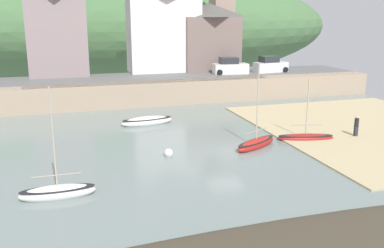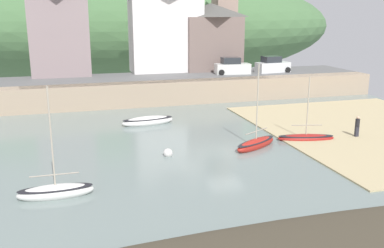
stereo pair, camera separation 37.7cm
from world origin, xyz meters
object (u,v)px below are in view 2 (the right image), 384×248
(waterfront_building_left, at_px, (59,24))
(sailboat_nearest_shore, at_px, (306,137))
(waterfront_building_centre, at_px, (166,26))
(waterfront_building_right, at_px, (211,36))
(church_with_spire, at_px, (225,5))
(parked_car_by_wall, at_px, (272,66))
(mooring_buoy, at_px, (168,153))
(dinghy_open_wooden, at_px, (56,191))
(sailboat_white_hull, at_px, (256,144))
(parked_car_near_slipway, at_px, (232,67))
(fishing_boat_green, at_px, (148,121))
(person_near_water, at_px, (357,125))

(waterfront_building_left, xyz_separation_m, sailboat_nearest_shore, (17.69, -24.38, -7.96))
(waterfront_building_centre, bearing_deg, waterfront_building_right, 0.00)
(church_with_spire, relative_size, parked_car_by_wall, 3.66)
(waterfront_building_left, xyz_separation_m, parked_car_by_wall, (24.59, -4.50, -4.98))
(waterfront_building_left, xyz_separation_m, mooring_buoy, (6.73, -25.06, -7.99))
(waterfront_building_centre, xyz_separation_m, dinghy_open_wooden, (-12.89, -29.99, -7.62))
(dinghy_open_wooden, height_order, sailboat_white_hull, sailboat_white_hull)
(waterfront_building_centre, xyz_separation_m, waterfront_building_right, (5.77, 0.00, -1.36))
(church_with_spire, relative_size, parked_car_near_slipway, 3.68)
(parked_car_by_wall, bearing_deg, sailboat_nearest_shore, -115.35)
(parked_car_by_wall, relative_size, mooring_buoy, 6.73)
(sailboat_white_hull, xyz_separation_m, parked_car_near_slipway, (6.08, 20.49, 2.91))
(sailboat_nearest_shore, bearing_deg, waterfront_building_right, 102.23)
(waterfront_building_right, distance_m, church_with_spire, 6.44)
(fishing_boat_green, relative_size, parked_car_by_wall, 1.11)
(waterfront_building_right, height_order, sailboat_white_hull, waterfront_building_right)
(waterfront_building_right, relative_size, fishing_boat_green, 1.73)
(church_with_spire, xyz_separation_m, fishing_boat_green, (-14.40, -20.16, -10.15))
(waterfront_building_left, bearing_deg, church_with_spire, 10.59)
(parked_car_near_slipway, distance_m, person_near_water, 20.63)
(dinghy_open_wooden, xyz_separation_m, person_near_water, (22.33, 5.13, 0.69))
(church_with_spire, relative_size, mooring_buoy, 24.66)
(waterfront_building_left, xyz_separation_m, waterfront_building_right, (18.16, -0.00, -1.62))
(waterfront_building_right, height_order, church_with_spire, church_with_spire)
(waterfront_building_right, height_order, mooring_buoy, waterfront_building_right)
(parked_car_near_slipway, xyz_separation_m, person_near_water, (2.49, -20.35, -2.22))
(dinghy_open_wooden, bearing_deg, parked_car_near_slipway, 52.28)
(church_with_spire, bearing_deg, mooring_buoy, -116.79)
(waterfront_building_right, bearing_deg, church_with_spire, 50.94)
(church_with_spire, bearing_deg, sailboat_white_hull, -105.67)
(mooring_buoy, bearing_deg, parked_car_by_wall, 49.02)
(sailboat_nearest_shore, relative_size, person_near_water, 3.08)
(dinghy_open_wooden, relative_size, parked_car_near_slipway, 1.45)
(waterfront_building_centre, relative_size, sailboat_white_hull, 1.74)
(sailboat_white_hull, relative_size, parked_car_near_slipway, 1.47)
(church_with_spire, distance_m, mooring_buoy, 34.12)
(mooring_buoy, bearing_deg, church_with_spire, 63.21)
(waterfront_building_right, xyz_separation_m, dinghy_open_wooden, (-18.66, -29.99, -6.26))
(sailboat_white_hull, distance_m, person_near_water, 8.60)
(parked_car_near_slipway, distance_m, parked_car_by_wall, 5.24)
(waterfront_building_centre, height_order, sailboat_nearest_shore, waterfront_building_centre)
(waterfront_building_right, bearing_deg, mooring_buoy, -114.51)
(waterfront_building_right, relative_size, sailboat_white_hull, 1.31)
(sailboat_white_hull, bearing_deg, parked_car_by_wall, 30.96)
(parked_car_near_slipway, bearing_deg, person_near_water, -77.86)
(fishing_boat_green, xyz_separation_m, mooring_buoy, (-0.27, -8.90, -0.09))
(waterfront_building_right, bearing_deg, parked_car_near_slipway, -75.17)
(fishing_boat_green, bearing_deg, dinghy_open_wooden, -125.93)
(parked_car_near_slipway, bearing_deg, dinghy_open_wooden, -122.73)
(sailboat_white_hull, distance_m, parked_car_by_wall, 23.59)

